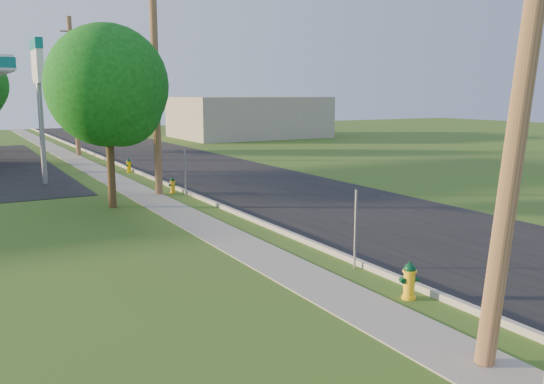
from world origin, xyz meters
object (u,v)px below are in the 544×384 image
(price_pylon, at_px, (38,70))
(hydrant_far, at_px, (129,165))
(utility_pole_mid, at_px, (155,78))
(hydrant_mid, at_px, (173,185))
(utility_pole_near, at_px, (526,62))
(utility_pole_far, at_px, (74,87))
(tree_verge, at_px, (110,90))
(hydrant_near, at_px, (409,281))

(price_pylon, xyz_separation_m, hydrant_far, (4.70, 2.19, -5.05))
(utility_pole_mid, bearing_deg, hydrant_mid, 3.03)
(utility_pole_near, height_order, hydrant_mid, utility_pole_near)
(utility_pole_mid, height_order, hydrant_mid, utility_pole_mid)
(utility_pole_far, bearing_deg, utility_pole_near, -90.00)
(utility_pole_mid, height_order, price_pylon, utility_pole_mid)
(tree_verge, relative_size, hydrant_far, 8.78)
(hydrant_mid, bearing_deg, hydrant_near, -90.34)
(utility_pole_mid, relative_size, price_pylon, 1.43)
(utility_pole_near, relative_size, price_pylon, 1.38)
(utility_pole_mid, xyz_separation_m, hydrant_mid, (0.64, 0.03, -4.61))
(hydrant_near, bearing_deg, hydrant_mid, 89.66)
(price_pylon, height_order, tree_verge, tree_verge)
(utility_pole_near, relative_size, hydrant_far, 12.05)
(hydrant_near, bearing_deg, utility_pole_mid, 92.07)
(hydrant_mid, bearing_deg, utility_pole_far, 92.03)
(utility_pole_far, xyz_separation_m, price_pylon, (-3.90, -12.50, 0.63))
(utility_pole_far, bearing_deg, utility_pole_mid, -90.00)
(utility_pole_near, xyz_separation_m, utility_pole_mid, (-0.00, 18.00, 0.15))
(hydrant_near, height_order, hydrant_mid, hydrant_near)
(utility_pole_near, distance_m, utility_pole_far, 36.00)
(utility_pole_far, bearing_deg, hydrant_near, -89.05)
(utility_pole_near, bearing_deg, tree_verge, 98.49)
(utility_pole_near, xyz_separation_m, price_pylon, (-3.90, 23.50, 0.63))
(utility_pole_mid, relative_size, utility_pole_far, 1.03)
(utility_pole_near, bearing_deg, utility_pole_far, 90.00)
(utility_pole_near, bearing_deg, hydrant_mid, 87.98)
(tree_verge, relative_size, hydrant_near, 8.42)
(utility_pole_mid, bearing_deg, utility_pole_far, 90.00)
(tree_verge, xyz_separation_m, hydrant_far, (3.19, 9.69, -4.06))
(utility_pole_near, distance_m, price_pylon, 23.83)
(utility_pole_far, bearing_deg, hydrant_far, -85.56)
(hydrant_near, bearing_deg, tree_verge, 102.64)
(utility_pole_mid, relative_size, hydrant_mid, 13.87)
(price_pylon, bearing_deg, hydrant_far, 24.96)
(utility_pole_mid, bearing_deg, utility_pole_near, -90.00)
(hydrant_far, bearing_deg, price_pylon, -155.04)
(utility_pole_far, xyz_separation_m, tree_verge, (-2.39, -20.00, -0.36))
(utility_pole_near, height_order, price_pylon, utility_pole_near)
(utility_pole_near, xyz_separation_m, hydrant_far, (0.80, 25.69, -4.42))
(hydrant_mid, height_order, hydrant_far, hydrant_far)
(utility_pole_far, distance_m, hydrant_near, 33.39)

